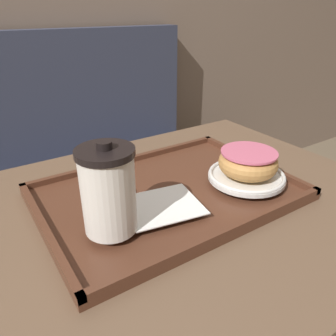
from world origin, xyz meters
name	(u,v)px	position (x,y,z in m)	size (l,w,h in m)	color
booth_bench	(71,194)	(-0.01, 0.87, 0.32)	(1.31, 0.44, 1.00)	#33384C
cafe_table	(187,267)	(0.00, 0.00, 0.56)	(0.80, 0.67, 0.74)	brown
serving_tray	(168,194)	(-0.04, 0.03, 0.75)	(0.49, 0.34, 0.02)	#512D1E
napkin_paper	(162,205)	(-0.08, -0.03, 0.77)	(0.15, 0.13, 0.00)	white
coffee_cup_front	(108,190)	(-0.18, -0.04, 0.83)	(0.09, 0.09, 0.15)	white
plate_with_chocolate_donut	(246,176)	(0.12, -0.04, 0.77)	(0.16, 0.16, 0.01)	white
donut_chocolate_glazed	(248,162)	(0.12, -0.04, 0.80)	(0.12, 0.12, 0.05)	tan
spoon	(121,182)	(-0.11, 0.08, 0.77)	(0.05, 0.15, 0.01)	silver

